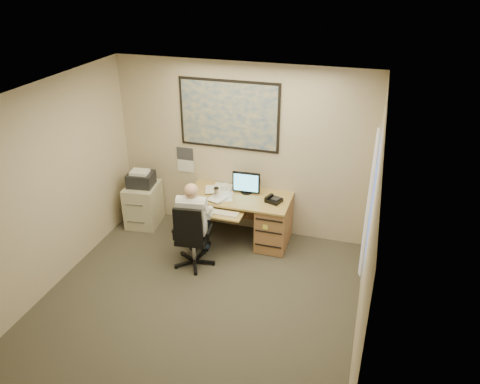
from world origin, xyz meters
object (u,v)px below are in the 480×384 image
(filing_cabinet, at_px, (143,201))
(office_chair, at_px, (192,248))
(desk, at_px, (259,216))
(person, at_px, (193,225))

(filing_cabinet, relative_size, office_chair, 0.95)
(desk, xyz_separation_m, office_chair, (-0.75, -0.91, -0.15))
(desk, distance_m, person, 1.13)
(desk, height_order, filing_cabinet, desk)
(filing_cabinet, distance_m, person, 1.49)
(person, bearing_deg, filing_cabinet, 137.19)
(desk, bearing_deg, person, -131.73)
(office_chair, relative_size, person, 0.80)
(person, bearing_deg, office_chair, -103.59)
(office_chair, bearing_deg, person, 78.42)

